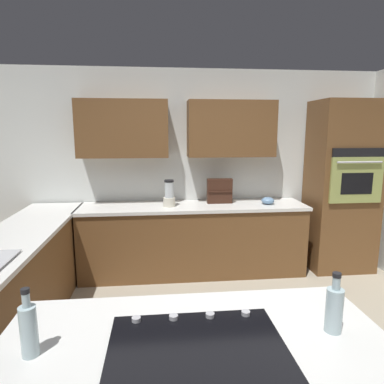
# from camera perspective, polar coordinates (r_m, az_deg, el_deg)

# --- Properties ---
(ground_plane) EXTENTS (14.00, 14.00, 0.00)m
(ground_plane) POSITION_cam_1_polar(r_m,az_deg,el_deg) (3.06, 6.10, -26.28)
(ground_plane) COLOR #9E937F
(wall_back) EXTENTS (6.00, 0.44, 2.60)m
(wall_back) POSITION_cam_1_polar(r_m,az_deg,el_deg) (4.48, 0.14, 5.41)
(wall_back) COLOR silver
(wall_back) RESTS_ON ground
(lower_cabinets_back) EXTENTS (2.80, 0.60, 0.86)m
(lower_cabinets_back) POSITION_cam_1_polar(r_m,az_deg,el_deg) (4.36, 0.18, -8.23)
(lower_cabinets_back) COLOR brown
(lower_cabinets_back) RESTS_ON ground
(countertop_back) EXTENTS (2.84, 0.64, 0.04)m
(countertop_back) POSITION_cam_1_polar(r_m,az_deg,el_deg) (4.24, 0.18, -2.46)
(countertop_back) COLOR silver
(countertop_back) RESTS_ON lower_cabinets_back
(lower_cabinets_side) EXTENTS (0.60, 2.90, 0.86)m
(lower_cabinets_side) POSITION_cam_1_polar(r_m,az_deg,el_deg) (3.50, -27.72, -14.33)
(lower_cabinets_side) COLOR brown
(lower_cabinets_side) RESTS_ON ground
(countertop_side) EXTENTS (0.64, 2.94, 0.04)m
(countertop_side) POSITION_cam_1_polar(r_m,az_deg,el_deg) (3.34, -28.37, -7.26)
(countertop_side) COLOR silver
(countertop_side) RESTS_ON lower_cabinets_side
(island_top) EXTENTS (1.76, 1.02, 0.04)m
(island_top) POSITION_cam_1_polar(r_m,az_deg,el_deg) (1.59, 0.93, -25.77)
(island_top) COLOR silver
(island_top) RESTS_ON island_base
(wall_oven) EXTENTS (0.80, 0.66, 2.20)m
(wall_oven) POSITION_cam_1_polar(r_m,az_deg,el_deg) (4.81, 23.97, 0.83)
(wall_oven) COLOR brown
(wall_oven) RESTS_ON ground
(cooktop) EXTENTS (0.76, 0.56, 0.03)m
(cooktop) POSITION_cam_1_polar(r_m,az_deg,el_deg) (1.58, 0.91, -24.84)
(cooktop) COLOR black
(cooktop) RESTS_ON island_top
(blender) EXTENTS (0.15, 0.15, 0.33)m
(blender) POSITION_cam_1_polar(r_m,az_deg,el_deg) (4.14, -3.87, -0.52)
(blender) COLOR beige
(blender) RESTS_ON countertop_back
(mixing_bowl) EXTENTS (0.16, 0.16, 0.09)m
(mixing_bowl) POSITION_cam_1_polar(r_m,az_deg,el_deg) (4.39, 12.69, -1.43)
(mixing_bowl) COLOR #668CB2
(mixing_bowl) RESTS_ON countertop_back
(spice_rack) EXTENTS (0.32, 0.11, 0.32)m
(spice_rack) POSITION_cam_1_polar(r_m,az_deg,el_deg) (4.34, 4.68, 0.18)
(spice_rack) COLOR #381E14
(spice_rack) RESTS_ON countertop_back
(oil_bottle) EXTENTS (0.07, 0.07, 0.30)m
(oil_bottle) POSITION_cam_1_polar(r_m,az_deg,el_deg) (1.63, -25.87, -20.09)
(oil_bottle) COLOR silver
(oil_bottle) RESTS_ON island_top
(second_bottle) EXTENTS (0.08, 0.08, 0.29)m
(second_bottle) POSITION_cam_1_polar(r_m,az_deg,el_deg) (1.77, 22.90, -17.64)
(second_bottle) COLOR silver
(second_bottle) RESTS_ON island_top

